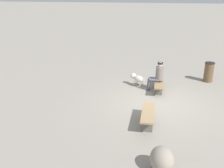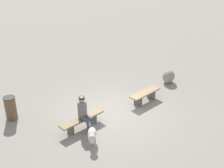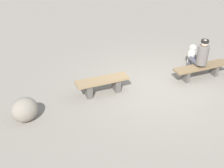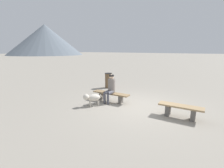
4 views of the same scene
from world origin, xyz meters
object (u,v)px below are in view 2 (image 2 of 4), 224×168
(bench_left, at_px, (145,95))
(dog, at_px, (92,134))
(bench_right, at_px, (82,120))
(seated_person, at_px, (84,111))
(trash_bin, at_px, (11,108))
(boulder, at_px, (169,76))

(bench_left, distance_m, dog, 3.60)
(dog, bearing_deg, bench_right, -159.14)
(bench_left, bearing_deg, seated_person, -4.06)
(trash_bin, bearing_deg, bench_right, 129.42)
(bench_left, distance_m, bench_right, 3.20)
(dog, height_order, trash_bin, trash_bin)
(bench_right, xyz_separation_m, seated_person, (-0.04, 0.08, 0.43))
(bench_left, xyz_separation_m, trash_bin, (5.03, -2.29, 0.17))
(seated_person, bearing_deg, trash_bin, -54.43)
(boulder, bearing_deg, trash_bin, -12.92)
(bench_right, bearing_deg, bench_left, 174.46)
(bench_left, height_order, dog, dog)
(bench_left, relative_size, dog, 2.12)
(bench_left, relative_size, boulder, 2.29)
(bench_left, bearing_deg, dog, 11.11)
(dog, height_order, boulder, boulder)
(bench_left, relative_size, trash_bin, 1.63)
(bench_right, xyz_separation_m, boulder, (-5.40, -0.57, 0.01))
(seated_person, distance_m, dog, 1.06)
(seated_person, height_order, dog, seated_person)
(bench_right, height_order, trash_bin, trash_bin)
(bench_right, bearing_deg, seated_person, 112.10)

